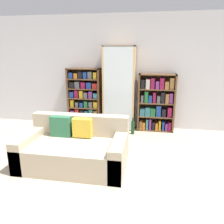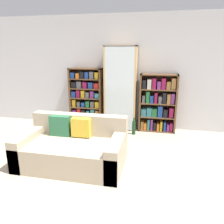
# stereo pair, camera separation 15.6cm
# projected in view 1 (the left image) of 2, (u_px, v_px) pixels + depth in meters

# --- Properties ---
(ground_plane) EXTENTS (16.00, 16.00, 0.00)m
(ground_plane) POSITION_uv_depth(u_px,v_px,m) (93.00, 182.00, 3.19)
(ground_plane) COLOR tan
(wall_back) EXTENTS (7.09, 0.06, 2.70)m
(wall_back) POSITION_uv_depth(u_px,v_px,m) (119.00, 73.00, 5.33)
(wall_back) COLOR silver
(wall_back) RESTS_ON ground
(couch) EXTENTS (1.72, 0.99, 0.78)m
(couch) POSITION_uv_depth(u_px,v_px,m) (75.00, 149.00, 3.65)
(couch) COLOR tan
(couch) RESTS_ON ground
(bookshelf_left) EXTENTS (0.81, 0.32, 1.46)m
(bookshelf_left) POSITION_uv_depth(u_px,v_px,m) (85.00, 99.00, 5.44)
(bookshelf_left) COLOR brown
(bookshelf_left) RESTS_ON ground
(display_cabinet) EXTENTS (0.75, 0.36, 1.98)m
(display_cabinet) POSITION_uv_depth(u_px,v_px,m) (119.00, 89.00, 5.21)
(display_cabinet) COLOR tan
(display_cabinet) RESTS_ON ground
(bookshelf_right) EXTENTS (0.85, 0.32, 1.35)m
(bookshelf_right) POSITION_uv_depth(u_px,v_px,m) (156.00, 103.00, 5.17)
(bookshelf_right) COLOR brown
(bookshelf_right) RESTS_ON ground
(wine_bottle) EXTENTS (0.08, 0.08, 0.39)m
(wine_bottle) POSITION_uv_depth(u_px,v_px,m) (133.00, 127.00, 5.02)
(wine_bottle) COLOR #143819
(wine_bottle) RESTS_ON ground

